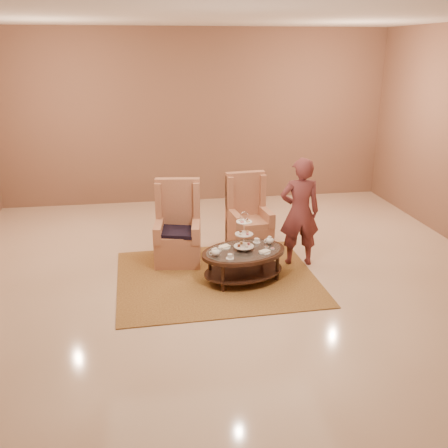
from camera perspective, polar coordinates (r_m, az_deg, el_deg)
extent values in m
plane|color=beige|center=(7.11, 0.36, -6.34)|extent=(8.00, 8.00, 0.00)
cube|color=silver|center=(7.11, 0.36, -6.34)|extent=(8.00, 8.00, 0.02)
cube|color=#845C48|center=(10.45, -3.28, 12.05)|extent=(8.00, 0.04, 3.50)
cube|color=olive|center=(7.15, -0.85, -6.13)|extent=(2.84, 2.39, 0.01)
cylinder|color=black|center=(6.67, -0.11, -6.26)|extent=(0.06, 0.06, 0.40)
cylinder|color=black|center=(7.03, 6.11, -4.97)|extent=(0.06, 0.06, 0.40)
cylinder|color=black|center=(7.03, -1.62, -4.85)|extent=(0.06, 0.06, 0.40)
cylinder|color=black|center=(7.38, 4.36, -3.71)|extent=(0.06, 0.06, 0.40)
cylinder|color=white|center=(6.82, 2.30, -1.07)|extent=(0.01, 0.01, 0.50)
torus|color=white|center=(6.74, 2.33, 0.91)|extent=(0.12, 0.04, 0.13)
cylinder|color=silver|center=(6.89, 2.28, -2.54)|extent=(0.34, 0.34, 0.01)
cylinder|color=silver|center=(6.83, 2.30, -1.15)|extent=(0.31, 0.31, 0.01)
cylinder|color=silver|center=(6.77, 2.32, 0.27)|extent=(0.27, 0.27, 0.01)
cylinder|color=#BE6169|center=(6.92, 2.85, -2.28)|extent=(0.05, 0.05, 0.03)
cylinder|color=tan|center=(6.95, 1.99, -2.17)|extent=(0.05, 0.05, 0.03)
cylinder|color=brown|center=(6.85, 1.71, -2.48)|extent=(0.05, 0.05, 0.03)
cylinder|color=beige|center=(6.82, 2.58, -2.60)|extent=(0.05, 0.05, 0.03)
ellipsoid|color=tan|center=(6.87, 2.71, -0.86)|extent=(0.05, 0.05, 0.03)
ellipsoid|color=brown|center=(6.87, 1.90, -0.84)|extent=(0.05, 0.05, 0.03)
ellipsoid|color=beige|center=(6.78, 1.89, -1.13)|extent=(0.05, 0.05, 0.03)
ellipsoid|color=#BE6169|center=(6.78, 2.71, -1.14)|extent=(0.05, 0.05, 0.03)
cube|color=brown|center=(6.81, 2.56, 0.53)|extent=(0.05, 0.04, 0.02)
cube|color=beige|center=(6.79, 1.87, 0.47)|extent=(0.05, 0.04, 0.02)
cube|color=#BE6169|center=(6.71, 2.08, 0.24)|extent=(0.05, 0.04, 0.02)
cube|color=tan|center=(6.74, 2.77, 0.30)|extent=(0.05, 0.04, 0.02)
ellipsoid|color=silver|center=(6.70, -0.98, -3.24)|extent=(0.15, 0.15, 0.10)
cylinder|color=silver|center=(6.68, -0.99, -2.84)|extent=(0.07, 0.07, 0.01)
sphere|color=silver|center=(6.68, -0.99, -2.74)|extent=(0.02, 0.02, 0.02)
cone|color=silver|center=(6.73, -0.40, -3.09)|extent=(0.08, 0.04, 0.05)
torus|color=silver|center=(6.68, -1.45, -3.32)|extent=(0.07, 0.03, 0.07)
ellipsoid|color=silver|center=(7.13, 5.23, -1.88)|extent=(0.15, 0.15, 0.10)
cylinder|color=silver|center=(7.12, 5.24, -1.50)|extent=(0.07, 0.07, 0.01)
sphere|color=silver|center=(7.11, 5.24, -1.40)|extent=(0.02, 0.02, 0.02)
cone|color=silver|center=(7.17, 5.75, -1.74)|extent=(0.08, 0.04, 0.05)
torus|color=silver|center=(7.11, 4.81, -1.95)|extent=(0.07, 0.03, 0.07)
cylinder|color=silver|center=(6.64, 0.68, -3.92)|extent=(0.14, 0.14, 0.01)
cylinder|color=silver|center=(6.63, 0.68, -3.68)|extent=(0.08, 0.08, 0.05)
torus|color=silver|center=(6.65, 0.98, -3.62)|extent=(0.04, 0.02, 0.04)
cylinder|color=silver|center=(7.19, 3.74, -2.09)|extent=(0.14, 0.14, 0.01)
cylinder|color=silver|center=(7.18, 3.74, -1.86)|extent=(0.08, 0.08, 0.05)
torus|color=silver|center=(7.20, 4.01, -1.81)|extent=(0.04, 0.02, 0.04)
cylinder|color=silver|center=(7.00, 0.07, -2.67)|extent=(0.20, 0.20, 0.01)
cube|color=beige|center=(6.99, 0.07, -2.57)|extent=(0.17, 0.15, 0.02)
cylinder|color=silver|center=(6.85, 4.67, -3.24)|extent=(0.20, 0.20, 0.01)
cube|color=beige|center=(6.85, 4.67, -3.14)|extent=(0.17, 0.15, 0.02)
cylinder|color=silver|center=(6.86, -0.48, -2.91)|extent=(0.05, 0.05, 0.06)
cylinder|color=silver|center=(6.97, 5.57, -2.82)|extent=(0.07, 0.07, 0.01)
cylinder|color=#BE6169|center=(6.97, 5.57, -2.75)|extent=(0.05, 0.05, 0.01)
cylinder|color=silver|center=(7.02, 4.92, -2.63)|extent=(0.07, 0.07, 0.01)
cylinder|color=brown|center=(7.02, 4.92, -2.55)|extent=(0.05, 0.05, 0.01)
cylinder|color=silver|center=(6.91, -1.20, -2.93)|extent=(0.07, 0.07, 0.01)
cylinder|color=beige|center=(6.91, -1.20, -2.86)|extent=(0.05, 0.05, 0.01)
cube|color=#B07052|center=(7.62, -5.25, -2.94)|extent=(0.75, 0.75, 0.40)
cube|color=#B07052|center=(7.48, -5.33, -1.32)|extent=(0.64, 0.64, 0.10)
cube|color=#B07052|center=(7.73, -5.23, 0.73)|extent=(0.68, 0.22, 1.25)
cube|color=#B07052|center=(7.63, -7.47, 2.66)|extent=(0.12, 0.22, 0.58)
cube|color=#B07052|center=(7.59, -3.14, 2.72)|extent=(0.12, 0.22, 0.58)
cube|color=#B07052|center=(7.48, -7.47, -0.79)|extent=(0.19, 0.61, 0.25)
cube|color=#B07052|center=(7.44, -3.21, -0.75)|extent=(0.19, 0.61, 0.25)
cube|color=black|center=(7.43, -5.36, -0.91)|extent=(0.64, 0.60, 0.06)
cube|color=#B07052|center=(8.20, 2.90, -1.29)|extent=(0.71, 0.71, 0.39)
cube|color=#B07052|center=(8.07, 3.03, 0.18)|extent=(0.60, 0.60, 0.09)
cube|color=#B07052|center=(8.30, 2.39, 1.95)|extent=(0.65, 0.20, 1.20)
cube|color=#B07052|center=(8.11, 0.62, 3.59)|extent=(0.11, 0.21, 0.55)
cube|color=#B07052|center=(8.27, 4.32, 3.85)|extent=(0.11, 0.21, 0.55)
cube|color=#B07052|center=(7.97, 1.22, 0.52)|extent=(0.17, 0.59, 0.24)
cube|color=#B07052|center=(8.13, 4.83, 0.84)|extent=(0.17, 0.59, 0.24)
imported|color=#5F282A|center=(7.42, 8.65, 1.34)|extent=(0.63, 0.44, 1.63)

